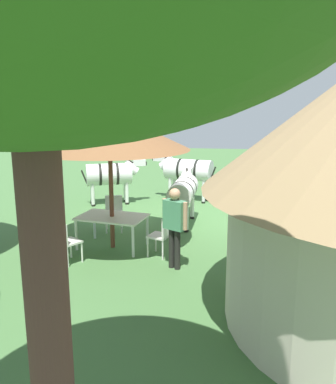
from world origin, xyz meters
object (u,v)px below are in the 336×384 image
Objects in this scene: zebra_nearest_camera at (184,191)px; patio_dining_table at (112,219)px; guest_beside_umbrella at (175,221)px; standing_watcher at (270,169)px; striped_lounge_chair at (263,216)px; patio_chair_near_lawn at (114,211)px; patio_chair_east_end at (65,239)px; zebra_by_umbrella at (187,170)px; zebra_toward_hut at (111,175)px; patio_chair_near_hut at (163,233)px; shade_umbrella at (109,130)px.

patio_dining_table is at bearing -122.42° from zebra_nearest_camera.
guest_beside_umbrella is 0.93× the size of standing_watcher.
guest_beside_umbrella is at bearing 149.27° from striped_lounge_chair.
patio_chair_east_end is at bearing 66.86° from patio_chair_near_lawn.
striped_lounge_chair is 3.49m from zebra_by_umbrella.
patio_chair_east_end is at bearing 31.74° from guest_beside_umbrella.
patio_chair_near_lawn reaches higher than patio_dining_table.
guest_beside_umbrella is 5.66m from zebra_toward_hut.
standing_watcher is 2.98m from striped_lounge_chair.
patio_chair_east_end is at bearing -121.71° from zebra_nearest_camera.
patio_chair_near_hut is 5.22m from zebra_by_umbrella.
patio_chair_near_lawn is 1.08× the size of striped_lounge_chair.
standing_watcher reaches higher than patio_chair_east_end.
zebra_by_umbrella reaches higher than patio_chair_east_end.
patio_chair_near_hut is at bearing -31.59° from guest_beside_umbrella.
patio_chair_east_end is (0.69, 1.08, -2.14)m from shade_umbrella.
standing_watcher reaches higher than patio_chair_near_hut.
shade_umbrella is at bearing 90.00° from patio_chair_near_lawn.
shade_umbrella is at bearing 90.00° from patio_chair_near_hut.
standing_watcher is 2.12× the size of striped_lounge_chair.
patio_chair_near_hut is at bearing 162.04° from shade_umbrella.
zebra_by_umbrella is 1.10× the size of zebra_toward_hut.
patio_dining_table is at bearing -5.38° from zebra_toward_hut.
zebra_nearest_camera is at bearing -124.77° from shade_umbrella.
patio_chair_east_end is at bearing 129.04° from striped_lounge_chair.
patio_dining_table is 1.88m from guest_beside_umbrella.
zebra_by_umbrella is (-1.26, -4.80, 0.36)m from patio_dining_table.
patio_chair_near_hut reaches higher than striped_lounge_chair.
striped_lounge_chair is at bearing 49.01° from zebra_toward_hut.
guest_beside_umbrella is 0.75× the size of zebra_by_umbrella.
zebra_toward_hut is at bearing -73.91° from shade_umbrella.
guest_beside_umbrella reaches higher than patio_chair_east_end.
patio_dining_table is 1.29m from patio_chair_near_lawn.
patio_chair_east_end is 5.44m from striped_lounge_chair.
patio_chair_east_end is at bearing -16.36° from zebra_toward_hut.
standing_watcher reaches higher than zebra_nearest_camera.
zebra_toward_hut is (0.84, -2.72, 0.45)m from patio_chair_near_lawn.
guest_beside_umbrella reaches higher than striped_lounge_chair.
guest_beside_umbrella is at bearing -133.49° from patio_chair_near_hut.
patio_chair_near_hut is 4.98m from zebra_toward_hut.
zebra_toward_hut is (1.14, -3.97, 0.30)m from patio_dining_table.
patio_chair_near_lawn is at bearing -152.86° from zebra_nearest_camera.
zebra_by_umbrella is at bearing 104.33° from patio_chair_east_end.
patio_chair_east_end is 1.00× the size of patio_chair_near_lawn.
patio_chair_near_hut is at bearing 7.00° from zebra_toward_hut.
striped_lounge_chair is (-3.57, -2.30, -2.42)m from shade_umbrella.
zebra_toward_hut is (0.45, -5.05, 0.45)m from patio_chair_east_end.
guest_beside_umbrella is at bearing 34.55° from patio_chair_east_end.
zebra_toward_hut is (2.40, 0.83, -0.06)m from zebra_by_umbrella.
zebra_toward_hut is at bearing 145.43° from zebra_nearest_camera.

